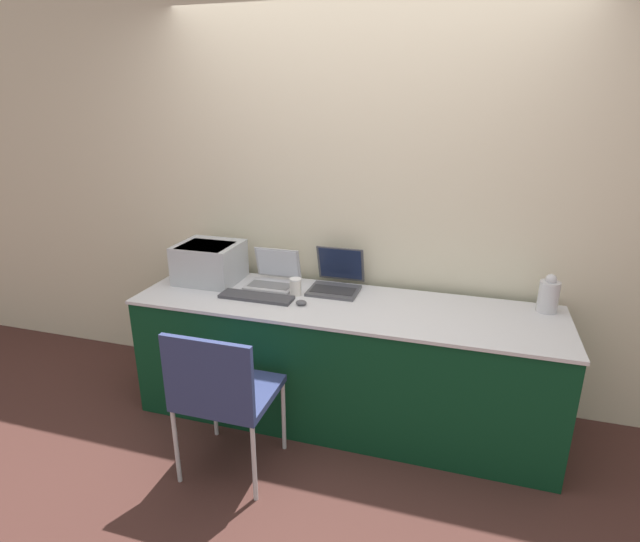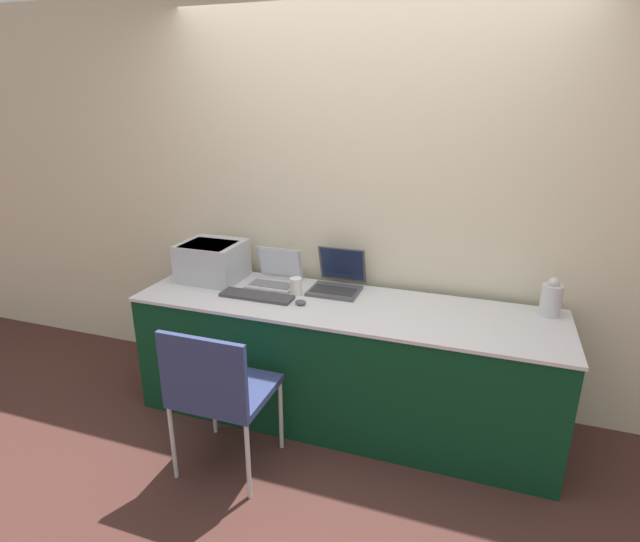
# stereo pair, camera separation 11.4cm
# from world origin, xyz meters

# --- Properties ---
(ground_plane) EXTENTS (14.00, 14.00, 0.00)m
(ground_plane) POSITION_xyz_m (0.00, 0.00, 0.00)
(ground_plane) COLOR #472823
(wall_back) EXTENTS (8.00, 0.05, 2.60)m
(wall_back) POSITION_xyz_m (0.00, 0.77, 1.30)
(wall_back) COLOR beige
(wall_back) RESTS_ON ground_plane
(table) EXTENTS (2.56, 0.70, 0.78)m
(table) POSITION_xyz_m (0.00, 0.34, 0.39)
(table) COLOR #0C381E
(table) RESTS_ON ground_plane
(printer) EXTENTS (0.40, 0.36, 0.26)m
(printer) POSITION_xyz_m (-0.96, 0.47, 0.92)
(printer) COLOR #B2B7BC
(printer) RESTS_ON table
(laptop_left) EXTENTS (0.31, 0.28, 0.23)m
(laptop_left) POSITION_xyz_m (-0.52, 0.52, 0.84)
(laptop_left) COLOR #B7B7BC
(laptop_left) RESTS_ON table
(laptop_right) EXTENTS (0.31, 0.33, 0.26)m
(laptop_right) POSITION_xyz_m (-0.10, 0.56, 0.84)
(laptop_right) COLOR #4C4C51
(laptop_right) RESTS_ON table
(external_keyboard) EXTENTS (0.46, 0.13, 0.02)m
(external_keyboard) POSITION_xyz_m (-0.53, 0.26, 0.79)
(external_keyboard) COLOR #3D3D42
(external_keyboard) RESTS_ON table
(coffee_cup) EXTENTS (0.08, 0.08, 0.11)m
(coffee_cup) POSITION_xyz_m (-0.32, 0.39, 0.84)
(coffee_cup) COLOR white
(coffee_cup) RESTS_ON table
(mouse) EXTENTS (0.07, 0.05, 0.03)m
(mouse) POSITION_xyz_m (-0.23, 0.24, 0.80)
(mouse) COLOR #4C4C51
(mouse) RESTS_ON table
(metal_pitcher) EXTENTS (0.11, 0.11, 0.23)m
(metal_pitcher) POSITION_xyz_m (1.15, 0.57, 0.88)
(metal_pitcher) COLOR silver
(metal_pitcher) RESTS_ON table
(chair) EXTENTS (0.48, 0.45, 0.88)m
(chair) POSITION_xyz_m (-0.46, -0.36, 0.53)
(chair) COLOR navy
(chair) RESTS_ON ground_plane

